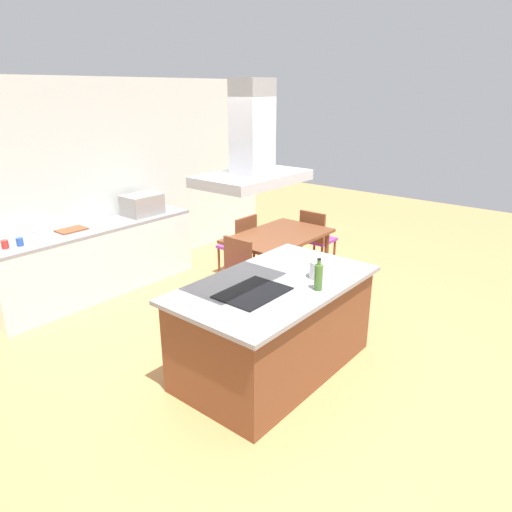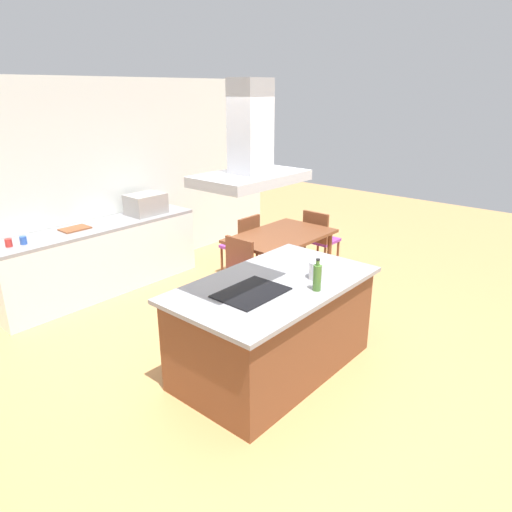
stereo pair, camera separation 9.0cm
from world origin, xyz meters
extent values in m
plane|color=tan|center=(0.00, 1.50, 0.00)|extent=(16.00, 16.00, 0.00)
cube|color=silver|center=(0.00, 3.25, 1.35)|extent=(7.20, 0.10, 2.70)
cube|color=brown|center=(0.00, 0.00, 0.43)|extent=(1.85, 1.04, 0.86)
cube|color=gray|center=(0.00, 0.00, 0.88)|extent=(1.95, 1.14, 0.04)
cube|color=black|center=(-0.32, 0.00, 0.91)|extent=(0.60, 0.44, 0.01)
cylinder|color=silver|center=(0.33, -0.25, 0.98)|extent=(0.16, 0.16, 0.16)
sphere|color=black|center=(0.33, -0.25, 1.07)|extent=(0.03, 0.03, 0.03)
cone|color=silver|center=(0.44, -0.25, 0.99)|extent=(0.06, 0.03, 0.04)
cylinder|color=#47722D|center=(0.10, -0.39, 1.02)|extent=(0.07, 0.07, 0.23)
cylinder|color=#47722D|center=(0.10, -0.39, 1.15)|extent=(0.03, 0.03, 0.05)
cylinder|color=black|center=(0.10, -0.39, 1.18)|extent=(0.04, 0.04, 0.01)
cube|color=white|center=(-0.03, 2.88, 0.43)|extent=(2.72, 0.62, 0.86)
cube|color=gray|center=(-0.03, 2.88, 0.88)|extent=(2.72, 0.62, 0.04)
cube|color=#9E9993|center=(0.75, 2.88, 1.04)|extent=(0.50, 0.38, 0.28)
cylinder|color=red|center=(-1.13, 2.86, 0.95)|extent=(0.08, 0.08, 0.09)
cylinder|color=#2D56B2|center=(-0.98, 2.83, 0.95)|extent=(0.08, 0.08, 0.09)
cube|color=brown|center=(-0.30, 2.93, 0.91)|extent=(0.34, 0.24, 0.02)
cube|color=brown|center=(1.58, 1.14, 0.73)|extent=(1.40, 0.90, 0.04)
cylinder|color=brown|center=(0.96, 0.77, 0.35)|extent=(0.06, 0.06, 0.71)
cylinder|color=brown|center=(2.20, 0.77, 0.35)|extent=(0.06, 0.06, 0.71)
cylinder|color=brown|center=(0.96, 1.51, 0.35)|extent=(0.06, 0.06, 0.71)
cylinder|color=brown|center=(2.20, 1.51, 0.35)|extent=(0.06, 0.06, 0.71)
cube|color=purple|center=(1.58, 1.89, 0.43)|extent=(0.42, 0.42, 0.04)
cube|color=brown|center=(1.58, 1.70, 0.67)|extent=(0.42, 0.04, 0.44)
cylinder|color=brown|center=(1.40, 2.07, 0.21)|extent=(0.04, 0.04, 0.41)
cylinder|color=brown|center=(1.76, 2.07, 0.21)|extent=(0.04, 0.04, 0.41)
cylinder|color=brown|center=(1.40, 1.71, 0.21)|extent=(0.04, 0.04, 0.41)
cylinder|color=brown|center=(1.76, 1.71, 0.21)|extent=(0.04, 0.04, 0.41)
cube|color=purple|center=(0.58, 1.14, 0.43)|extent=(0.42, 0.42, 0.04)
cube|color=brown|center=(0.77, 1.14, 0.67)|extent=(0.04, 0.42, 0.44)
cylinder|color=brown|center=(0.40, 0.96, 0.21)|extent=(0.04, 0.04, 0.41)
cylinder|color=brown|center=(0.40, 1.32, 0.21)|extent=(0.04, 0.04, 0.41)
cylinder|color=brown|center=(0.76, 0.96, 0.21)|extent=(0.04, 0.04, 0.41)
cylinder|color=brown|center=(0.76, 1.32, 0.21)|extent=(0.04, 0.04, 0.41)
cube|color=purple|center=(2.58, 1.14, 0.43)|extent=(0.42, 0.42, 0.04)
cube|color=brown|center=(2.39, 1.14, 0.67)|extent=(0.04, 0.42, 0.44)
cylinder|color=brown|center=(2.76, 1.32, 0.21)|extent=(0.04, 0.04, 0.41)
cylinder|color=brown|center=(2.76, 0.96, 0.21)|extent=(0.04, 0.04, 0.41)
cylinder|color=brown|center=(2.40, 1.32, 0.21)|extent=(0.04, 0.04, 0.41)
cylinder|color=brown|center=(2.40, 0.96, 0.21)|extent=(0.04, 0.04, 0.41)
cube|color=#ADADB2|center=(-0.32, 0.00, 1.89)|extent=(0.90, 0.55, 0.08)
cube|color=#ADADB2|center=(-0.32, 0.00, 2.28)|extent=(0.28, 0.24, 0.70)
camera|label=1|loc=(-3.12, -2.34, 2.56)|focal=32.69mm
camera|label=2|loc=(-3.06, -2.41, 2.56)|focal=32.69mm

